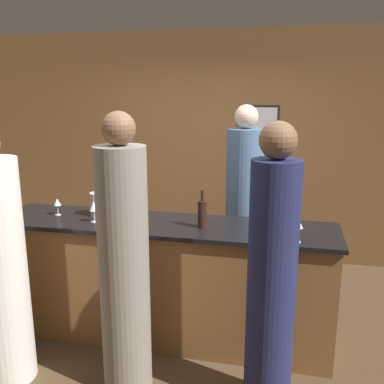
{
  "coord_description": "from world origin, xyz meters",
  "views": [
    {
      "loc": [
        0.99,
        -3.23,
        2.09
      ],
      "look_at": [
        0.24,
        0.1,
        1.28
      ],
      "focal_mm": 40.0,
      "sensor_mm": 36.0,
      "label": 1
    }
  ],
  "objects_px": {
    "guest_1": "(272,281)",
    "wine_bottle_0": "(202,213)",
    "bartender": "(244,212)",
    "guest_0": "(124,266)",
    "ice_bucket": "(99,204)"
  },
  "relations": [
    {
      "from": "guest_1",
      "to": "wine_bottle_0",
      "type": "relative_size",
      "value": 6.31
    },
    {
      "from": "guest_1",
      "to": "wine_bottle_0",
      "type": "height_order",
      "value": "guest_1"
    },
    {
      "from": "wine_bottle_0",
      "to": "bartender",
      "type": "bearing_deg",
      "value": 74.82
    },
    {
      "from": "guest_1",
      "to": "guest_0",
      "type": "bearing_deg",
      "value": -179.51
    },
    {
      "from": "wine_bottle_0",
      "to": "ice_bucket",
      "type": "height_order",
      "value": "wine_bottle_0"
    },
    {
      "from": "guest_0",
      "to": "guest_1",
      "type": "relative_size",
      "value": 1.02
    },
    {
      "from": "guest_1",
      "to": "ice_bucket",
      "type": "distance_m",
      "value": 1.71
    },
    {
      "from": "guest_1",
      "to": "wine_bottle_0",
      "type": "distance_m",
      "value": 0.88
    },
    {
      "from": "bartender",
      "to": "wine_bottle_0",
      "type": "bearing_deg",
      "value": 74.82
    },
    {
      "from": "wine_bottle_0",
      "to": "ice_bucket",
      "type": "bearing_deg",
      "value": 172.16
    },
    {
      "from": "bartender",
      "to": "guest_1",
      "type": "xyz_separation_m",
      "value": [
        0.34,
        -1.51,
        -0.01
      ]
    },
    {
      "from": "bartender",
      "to": "guest_1",
      "type": "height_order",
      "value": "bartender"
    },
    {
      "from": "guest_0",
      "to": "guest_1",
      "type": "xyz_separation_m",
      "value": [
        0.99,
        0.01,
        -0.01
      ]
    },
    {
      "from": "bartender",
      "to": "ice_bucket",
      "type": "xyz_separation_m",
      "value": [
        -1.18,
        -0.75,
        0.21
      ]
    },
    {
      "from": "guest_0",
      "to": "ice_bucket",
      "type": "xyz_separation_m",
      "value": [
        -0.52,
        0.76,
        0.21
      ]
    }
  ]
}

